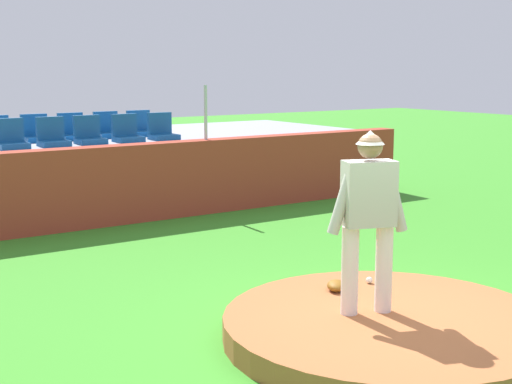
{
  "coord_description": "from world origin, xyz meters",
  "views": [
    {
      "loc": [
        -4.9,
        -4.95,
        2.62
      ],
      "look_at": [
        0.0,
        2.3,
        1.14
      ],
      "focal_mm": 51.76,
      "sensor_mm": 36.0,
      "label": 1
    }
  ],
  "objects_px": {
    "baseball": "(369,280)",
    "stadium_chair_2": "(89,135)",
    "stadium_chair_0": "(11,139)",
    "stadium_chair_3": "(127,133)",
    "fielding_glove": "(336,286)",
    "stadium_chair_7": "(72,131)",
    "stadium_chair_1": "(52,137)",
    "pitcher": "(368,209)",
    "stadium_chair_4": "(162,131)",
    "stadium_chair_8": "(108,129)",
    "stadium_chair_6": "(36,133)",
    "stadium_chair_9": "(141,128)"
  },
  "relations": [
    {
      "from": "baseball",
      "to": "stadium_chair_1",
      "type": "xyz_separation_m",
      "value": [
        -1.3,
        6.6,
        1.16
      ]
    },
    {
      "from": "fielding_glove",
      "to": "stadium_chair_2",
      "type": "relative_size",
      "value": 0.6
    },
    {
      "from": "stadium_chair_3",
      "to": "stadium_chair_9",
      "type": "distance_m",
      "value": 1.17
    },
    {
      "from": "stadium_chair_2",
      "to": "stadium_chair_9",
      "type": "relative_size",
      "value": 1.0
    },
    {
      "from": "baseball",
      "to": "stadium_chair_4",
      "type": "xyz_separation_m",
      "value": [
        0.81,
        6.61,
        1.16
      ]
    },
    {
      "from": "baseball",
      "to": "stadium_chair_4",
      "type": "distance_m",
      "value": 6.76
    },
    {
      "from": "stadium_chair_7",
      "to": "stadium_chair_8",
      "type": "xyz_separation_m",
      "value": [
        0.72,
        0.04,
        0.0
      ]
    },
    {
      "from": "stadium_chair_2",
      "to": "pitcher",
      "type": "bearing_deg",
      "value": 89.41
    },
    {
      "from": "stadium_chair_0",
      "to": "stadium_chair_4",
      "type": "xyz_separation_m",
      "value": [
        2.81,
        -0.0,
        0.0
      ]
    },
    {
      "from": "stadium_chair_4",
      "to": "stadium_chair_9",
      "type": "xyz_separation_m",
      "value": [
        -0.01,
        0.92,
        0.0
      ]
    },
    {
      "from": "stadium_chair_0",
      "to": "stadium_chair_3",
      "type": "bearing_deg",
      "value": 179.75
    },
    {
      "from": "pitcher",
      "to": "stadium_chair_3",
      "type": "distance_m",
      "value": 7.36
    },
    {
      "from": "fielding_glove",
      "to": "stadium_chair_2",
      "type": "bearing_deg",
      "value": 39.43
    },
    {
      "from": "stadium_chair_1",
      "to": "stadium_chair_6",
      "type": "distance_m",
      "value": 0.91
    },
    {
      "from": "baseball",
      "to": "stadium_chair_2",
      "type": "xyz_separation_m",
      "value": [
        -0.63,
        6.63,
        1.16
      ]
    },
    {
      "from": "pitcher",
      "to": "stadium_chair_2",
      "type": "relative_size",
      "value": 3.59
    },
    {
      "from": "stadium_chair_8",
      "to": "stadium_chair_0",
      "type": "bearing_deg",
      "value": 23.6
    },
    {
      "from": "pitcher",
      "to": "baseball",
      "type": "xyz_separation_m",
      "value": [
        0.7,
        0.71,
        -1.0
      ]
    },
    {
      "from": "stadium_chair_4",
      "to": "stadium_chair_7",
      "type": "relative_size",
      "value": 1.0
    },
    {
      "from": "baseball",
      "to": "stadium_chair_6",
      "type": "distance_m",
      "value": 7.71
    },
    {
      "from": "stadium_chair_0",
      "to": "stadium_chair_7",
      "type": "xyz_separation_m",
      "value": [
        1.39,
        0.88,
        0.0
      ]
    },
    {
      "from": "stadium_chair_6",
      "to": "stadium_chair_0",
      "type": "bearing_deg",
      "value": 51.92
    },
    {
      "from": "pitcher",
      "to": "baseball",
      "type": "relative_size",
      "value": 24.25
    },
    {
      "from": "pitcher",
      "to": "stadium_chair_8",
      "type": "distance_m",
      "value": 8.29
    },
    {
      "from": "stadium_chair_2",
      "to": "stadium_chair_4",
      "type": "xyz_separation_m",
      "value": [
        1.44,
        -0.02,
        0.0
      ]
    },
    {
      "from": "stadium_chair_0",
      "to": "stadium_chair_3",
      "type": "relative_size",
      "value": 1.0
    },
    {
      "from": "fielding_glove",
      "to": "stadium_chair_7",
      "type": "bearing_deg",
      "value": 39.16
    },
    {
      "from": "stadium_chair_4",
      "to": "stadium_chair_2",
      "type": "bearing_deg",
      "value": -0.93
    },
    {
      "from": "stadium_chair_8",
      "to": "stadium_chair_9",
      "type": "bearing_deg",
      "value": 179.39
    },
    {
      "from": "baseball",
      "to": "stadium_chair_2",
      "type": "bearing_deg",
      "value": 95.41
    },
    {
      "from": "baseball",
      "to": "stadium_chair_3",
      "type": "height_order",
      "value": "stadium_chair_3"
    },
    {
      "from": "stadium_chair_0",
      "to": "stadium_chair_4",
      "type": "height_order",
      "value": "same"
    },
    {
      "from": "stadium_chair_0",
      "to": "stadium_chair_1",
      "type": "bearing_deg",
      "value": 179.34
    },
    {
      "from": "stadium_chair_4",
      "to": "stadium_chair_9",
      "type": "relative_size",
      "value": 1.0
    },
    {
      "from": "pitcher",
      "to": "stadium_chair_7",
      "type": "bearing_deg",
      "value": 110.23
    },
    {
      "from": "stadium_chair_2",
      "to": "stadium_chair_8",
      "type": "distance_m",
      "value": 1.16
    },
    {
      "from": "baseball",
      "to": "stadium_chair_1",
      "type": "relative_size",
      "value": 0.15
    },
    {
      "from": "stadium_chair_1",
      "to": "stadium_chair_7",
      "type": "bearing_deg",
      "value": -127.68
    },
    {
      "from": "pitcher",
      "to": "stadium_chair_2",
      "type": "xyz_separation_m",
      "value": [
        0.08,
        7.34,
        0.15
      ]
    },
    {
      "from": "stadium_chair_6",
      "to": "stadium_chair_4",
      "type": "bearing_deg",
      "value": 156.67
    },
    {
      "from": "stadium_chair_2",
      "to": "stadium_chair_8",
      "type": "relative_size",
      "value": 1.0
    },
    {
      "from": "baseball",
      "to": "stadium_chair_6",
      "type": "bearing_deg",
      "value": 99.76
    },
    {
      "from": "baseball",
      "to": "stadium_chair_9",
      "type": "distance_m",
      "value": 7.66
    },
    {
      "from": "stadium_chair_0",
      "to": "baseball",
      "type": "bearing_deg",
      "value": 106.84
    },
    {
      "from": "fielding_glove",
      "to": "stadium_chair_2",
      "type": "height_order",
      "value": "stadium_chair_2"
    },
    {
      "from": "stadium_chair_3",
      "to": "stadium_chair_7",
      "type": "relative_size",
      "value": 1.0
    },
    {
      "from": "fielding_glove",
      "to": "stadium_chair_1",
      "type": "bearing_deg",
      "value": 45.24
    },
    {
      "from": "stadium_chair_0",
      "to": "stadium_chair_2",
      "type": "xyz_separation_m",
      "value": [
        1.37,
        0.02,
        0.0
      ]
    },
    {
      "from": "pitcher",
      "to": "stadium_chair_1",
      "type": "height_order",
      "value": "pitcher"
    },
    {
      "from": "pitcher",
      "to": "stadium_chair_0",
      "type": "height_order",
      "value": "pitcher"
    }
  ]
}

